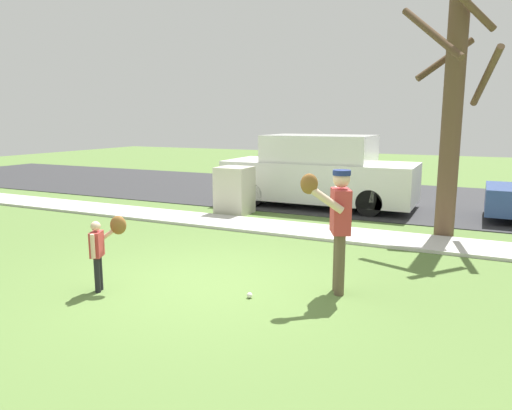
# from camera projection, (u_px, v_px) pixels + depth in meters

# --- Properties ---
(ground_plane) EXTENTS (48.00, 48.00, 0.00)m
(ground_plane) POSITION_uv_depth(u_px,v_px,m) (293.00, 232.00, 9.89)
(ground_plane) COLOR #567538
(sidewalk_strip) EXTENTS (36.00, 1.20, 0.06)m
(sidewalk_strip) POSITION_uv_depth(u_px,v_px,m) (295.00, 229.00, 9.98)
(sidewalk_strip) COLOR beige
(sidewalk_strip) RESTS_ON ground
(road_surface) EXTENTS (36.00, 6.80, 0.02)m
(road_surface) POSITION_uv_depth(u_px,v_px,m) (353.00, 196.00, 14.43)
(road_surface) COLOR #2D2D30
(road_surface) RESTS_ON ground
(person_adult) EXTENTS (0.61, 0.79, 1.66)m
(person_adult) POSITION_uv_depth(u_px,v_px,m) (337.00, 217.00, 6.22)
(person_adult) COLOR brown
(person_adult) RESTS_ON ground
(person_child) EXTENTS (0.41, 0.51, 1.02)m
(person_child) POSITION_uv_depth(u_px,v_px,m) (103.00, 243.00, 6.40)
(person_child) COLOR black
(person_child) RESTS_ON ground
(baseball) EXTENTS (0.07, 0.07, 0.07)m
(baseball) POSITION_uv_depth(u_px,v_px,m) (250.00, 295.00, 6.22)
(baseball) COLOR white
(baseball) RESTS_ON ground
(utility_cabinet) EXTENTS (0.78, 0.78, 1.16)m
(utility_cabinet) POSITION_uv_depth(u_px,v_px,m) (234.00, 190.00, 11.73)
(utility_cabinet) COLOR beige
(utility_cabinet) RESTS_ON ground
(street_tree_near) EXTENTS (1.84, 1.88, 4.74)m
(street_tree_near) POSITION_uv_depth(u_px,v_px,m) (453.00, 107.00, 9.04)
(street_tree_near) COLOR brown
(street_tree_near) RESTS_ON ground
(parked_van_white) EXTENTS (5.00, 1.95, 1.88)m
(parked_van_white) POSITION_uv_depth(u_px,v_px,m) (319.00, 173.00, 12.68)
(parked_van_white) COLOR silver
(parked_van_white) RESTS_ON road_surface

